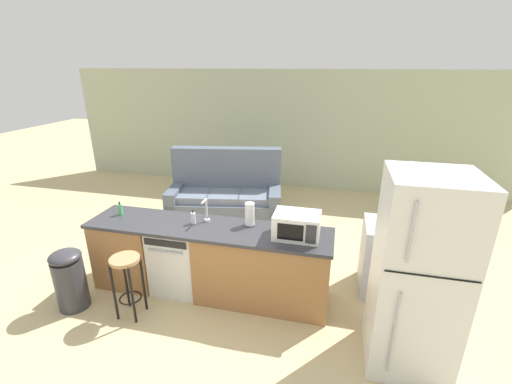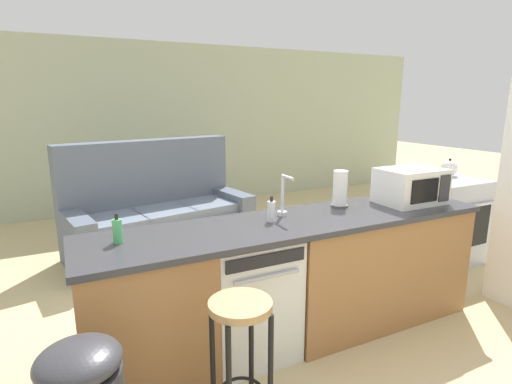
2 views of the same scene
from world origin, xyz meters
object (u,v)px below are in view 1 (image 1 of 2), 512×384
trash_bin (70,279)px  couch (226,197)px  soap_bottle (193,218)px  dish_soap_bottle (120,209)px  dishwasher (179,258)px  stove_range (394,259)px  refrigerator (418,276)px  paper_towel_roll (250,214)px  microwave (297,225)px  kettle (414,216)px  bar_stool (127,274)px

trash_bin → couch: couch is taller
soap_bottle → trash_bin: (-1.26, -0.70, -0.59)m
dish_soap_bottle → soap_bottle: bearing=-1.1°
dishwasher → stove_range: stove_range is taller
refrigerator → couch: bearing=134.7°
paper_towel_roll → couch: couch is taller
paper_towel_roll → dish_soap_bottle: bearing=-176.6°
dishwasher → stove_range: (2.60, 0.55, 0.03)m
microwave → kettle: 1.48m
kettle → refrigerator: bearing=-97.8°
dishwasher → soap_bottle: (0.21, 0.04, 0.55)m
refrigerator → soap_bottle: 2.46m
soap_bottle → trash_bin: 1.56m
dishwasher → soap_bottle: bearing=11.2°
refrigerator → trash_bin: size_ratio=2.54×
trash_bin → stove_range: bearing=18.2°
bar_stool → trash_bin: size_ratio=1.00×
soap_bottle → refrigerator: bearing=-13.9°
refrigerator → couch: size_ratio=0.88×
paper_towel_roll → couch: 2.35m
stove_range → soap_bottle: 2.49m
microwave → bar_stool: microwave is taller
couch → stove_range: bearing=-31.2°
dish_soap_bottle → kettle: 3.61m
refrigerator → paper_towel_roll: refrigerator is taller
stove_range → bar_stool: size_ratio=1.22×
paper_towel_roll → bar_stool: bearing=-147.0°
kettle → dishwasher: bearing=-166.2°
dishwasher → soap_bottle: 0.59m
dishwasher → dish_soap_bottle: size_ratio=4.77×
dishwasher → bar_stool: bearing=-116.9°
microwave → trash_bin: 2.67m
paper_towel_roll → dish_soap_bottle: 1.67m
soap_bottle → dish_soap_bottle: 1.00m
paper_towel_roll → soap_bottle: bearing=-170.0°
stove_range → dish_soap_bottle: bearing=-171.8°
soap_bottle → trash_bin: soap_bottle is taller
dish_soap_bottle → bar_stool: 0.93m
dish_soap_bottle → bar_stool: bearing=-55.2°
couch → dishwasher: bearing=-87.1°
soap_bottle → bar_stool: bearing=-128.7°
dishwasher → microwave: 1.58m
dishwasher → couch: 2.20m
microwave → kettle: microwave is taller
dish_soap_bottle → trash_bin: size_ratio=0.24×
refrigerator → soap_bottle: (-2.39, 0.59, 0.03)m
stove_range → microwave: size_ratio=1.80×
stove_range → dish_soap_bottle: size_ratio=5.11×
soap_bottle → bar_stool: size_ratio=0.24×
soap_bottle → paper_towel_roll: bearing=10.0°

